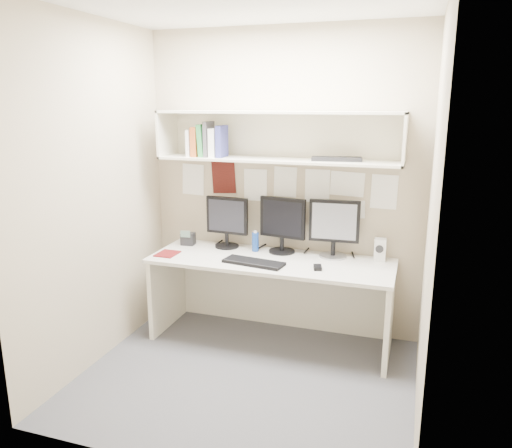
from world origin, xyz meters
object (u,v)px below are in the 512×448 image
(desk, at_px, (271,300))
(speaker, at_px, (380,250))
(desk_phone, at_px, (188,239))
(monitor_left, at_px, (227,220))
(keyboard, at_px, (254,262))
(maroon_notebook, at_px, (167,254))
(monitor_center, at_px, (282,223))
(monitor_right, at_px, (334,226))

(desk, relative_size, speaker, 10.90)
(desk_phone, bearing_deg, monitor_left, 1.02)
(monitor_left, relative_size, keyboard, 0.91)
(speaker, bearing_deg, desk, -169.48)
(monitor_left, xyz_separation_m, desk_phone, (-0.36, -0.05, -0.19))
(keyboard, xyz_separation_m, desk_phone, (-0.74, 0.34, 0.04))
(maroon_notebook, bearing_deg, monitor_center, 23.54)
(maroon_notebook, distance_m, desk_phone, 0.33)
(monitor_left, xyz_separation_m, monitor_right, (0.95, -0.00, 0.02))
(monitor_right, distance_m, desk_phone, 1.33)
(desk, height_order, desk_phone, desk_phone)
(monitor_right, bearing_deg, monitor_left, 176.17)
(desk_phone, bearing_deg, maroon_notebook, -103.61)
(speaker, height_order, maroon_notebook, speaker)
(desk, height_order, keyboard, keyboard)
(desk_phone, bearing_deg, desk, -18.33)
(monitor_center, xyz_separation_m, maroon_notebook, (-0.91, -0.38, -0.25))
(monitor_left, distance_m, keyboard, 0.59)
(desk_phone, bearing_deg, keyboard, -31.46)
(monitor_center, distance_m, maroon_notebook, 1.01)
(desk, distance_m, monitor_center, 0.66)
(speaker, bearing_deg, desk_phone, 177.25)
(monitor_center, relative_size, speaker, 2.59)
(monitor_left, xyz_separation_m, keyboard, (0.38, -0.39, -0.23))
(monitor_center, relative_size, keyboard, 0.96)
(monitor_center, bearing_deg, speaker, 10.05)
(desk, bearing_deg, speaker, 15.60)
(desk, relative_size, maroon_notebook, 10.00)
(keyboard, bearing_deg, monitor_center, 80.07)
(monitor_left, bearing_deg, speaker, 4.00)
(maroon_notebook, bearing_deg, desk, 11.19)
(monitor_left, distance_m, maroon_notebook, 0.60)
(monitor_left, distance_m, desk_phone, 0.41)
(maroon_notebook, bearing_deg, monitor_left, 44.23)
(maroon_notebook, height_order, desk_phone, desk_phone)
(monitor_center, relative_size, maroon_notebook, 2.38)
(monitor_right, xyz_separation_m, keyboard, (-0.57, -0.39, -0.25))
(monitor_left, bearing_deg, desk_phone, -168.89)
(keyboard, distance_m, desk_phone, 0.81)
(monitor_center, bearing_deg, desk_phone, -167.94)
(maroon_notebook, bearing_deg, desk_phone, 84.36)
(maroon_notebook, xyz_separation_m, desk_phone, (0.04, 0.32, 0.05))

